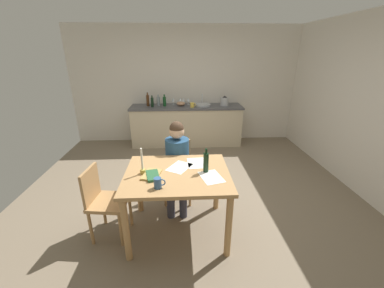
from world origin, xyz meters
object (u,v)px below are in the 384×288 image
at_px(chair_side_empty, 104,200).
at_px(candlestick, 142,167).
at_px(dining_table, 177,182).
at_px(wine_bottle_on_table, 206,162).
at_px(bottle_sauce, 164,101).
at_px(bottle_oil, 148,100).
at_px(bottle_vinegar, 152,102).
at_px(sink_unit, 203,105).
at_px(mixing_bowl, 181,104).
at_px(book_cookery, 152,174).
at_px(stovetop_kettle, 225,101).
at_px(wine_glass_back_right, 173,100).
at_px(wine_glass_near_sink, 188,100).
at_px(coffee_mug, 158,183).
at_px(wine_glass_by_kettle, 183,100).
at_px(book_magazine, 153,176).
at_px(chair_at_table, 178,168).
at_px(person_seated, 177,160).
at_px(bottle_wine_red, 158,101).
at_px(teacup_on_counter, 192,105).
at_px(wine_glass_back_left, 180,100).

bearing_deg(chair_side_empty, candlestick, 2.18).
distance_m(dining_table, wine_bottle_on_table, 0.40).
height_order(candlestick, bottle_sauce, bottle_sauce).
relative_size(chair_side_empty, bottle_oil, 2.90).
xyz_separation_m(dining_table, bottle_vinegar, (-0.56, 2.88, 0.34)).
xyz_separation_m(sink_unit, mixing_bowl, (-0.49, 0.04, 0.02)).
xyz_separation_m(book_cookery, stovetop_kettle, (1.32, 2.98, 0.20)).
bearing_deg(sink_unit, wine_glass_back_right, 167.58).
bearing_deg(wine_bottle_on_table, bottle_vinegar, 107.05).
bearing_deg(wine_glass_near_sink, bottle_vinegar, -166.01).
bearing_deg(stovetop_kettle, coffee_mug, -110.83).
relative_size(chair_side_empty, wine_glass_by_kettle, 5.57).
relative_size(book_magazine, wine_glass_near_sink, 1.55).
height_order(chair_at_table, stovetop_kettle, stovetop_kettle).
distance_m(chair_at_table, wine_glass_by_kettle, 2.43).
xyz_separation_m(dining_table, person_seated, (-0.01, 0.56, 0.01)).
height_order(bottle_wine_red, teacup_on_counter, bottle_wine_red).
distance_m(book_magazine, book_cookery, 0.03).
distance_m(mixing_bowl, teacup_on_counter, 0.32).
bearing_deg(book_cookery, sink_unit, 87.57).
distance_m(dining_table, wine_glass_near_sink, 3.11).
bearing_deg(bottle_vinegar, chair_side_empty, -95.41).
bearing_deg(wine_glass_back_left, wine_bottle_on_table, -85.06).
bearing_deg(sink_unit, bottle_vinegar, -177.25).
distance_m(sink_unit, wine_glass_back_right, 0.68).
xyz_separation_m(bottle_sauce, wine_glass_by_kettle, (0.42, 0.15, -0.00)).
bearing_deg(wine_glass_near_sink, wine_glass_by_kettle, 180.00).
distance_m(stovetop_kettle, wine_glass_near_sink, 0.82).
xyz_separation_m(person_seated, coffee_mug, (-0.18, -0.87, 0.16)).
xyz_separation_m(stovetop_kettle, wine_glass_back_right, (-1.15, 0.15, 0.01)).
distance_m(dining_table, bottle_sauce, 2.97).
bearing_deg(wine_glass_back_right, wine_bottle_on_table, -82.15).
distance_m(wine_glass_by_kettle, wine_glass_back_left, 0.07).
bearing_deg(sink_unit, wine_glass_near_sink, 155.43).
relative_size(book_cookery, bottle_wine_red, 1.05).
height_order(chair_side_empty, book_magazine, chair_side_empty).
bearing_deg(teacup_on_counter, chair_side_empty, -112.38).
xyz_separation_m(mixing_bowl, stovetop_kettle, (0.98, -0.05, 0.05)).
height_order(coffee_mug, mixing_bowl, mixing_bowl).
relative_size(bottle_wine_red, bottle_sauce, 0.95).
height_order(chair_at_table, coffee_mug, coffee_mug).
relative_size(book_cookery, wine_glass_back_right, 1.66).
bearing_deg(sink_unit, mixing_bowl, 174.83).
bearing_deg(wine_glass_near_sink, book_cookery, -99.30).
xyz_separation_m(wine_bottle_on_table, sink_unit, (0.24, 2.93, 0.02)).
height_order(coffee_mug, bottle_vinegar, bottle_vinegar).
height_order(book_magazine, teacup_on_counter, teacup_on_counter).
bearing_deg(bottle_sauce, candlestick, -91.50).
relative_size(candlestick, bottle_sauce, 1.16).
bearing_deg(teacup_on_counter, book_magazine, -101.35).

